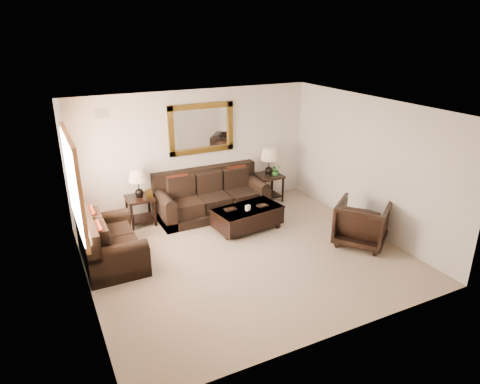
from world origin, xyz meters
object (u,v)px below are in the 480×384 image
sofa (211,199)px  end_table_right (269,167)px  loveseat (108,244)px  end_table_left (139,188)px  coffee_table (248,216)px  armchair (362,221)px

sofa → end_table_right: end_table_right is taller
loveseat → end_table_left: 1.65m
end_table_right → coffee_table: bearing=-134.6°
loveseat → armchair: (4.50, -1.44, 0.13)m
end_table_left → end_table_right: 3.10m
end_table_right → loveseat: bearing=-162.2°
sofa → coffee_table: 1.12m
sofa → armchair: size_ratio=2.57×
sofa → armchair: bearing=-51.7°
end_table_left → armchair: 4.53m
loveseat → coffee_table: loveseat is taller
sofa → loveseat: (-2.45, -1.14, -0.02)m
end_table_left → armchair: bearing=-37.4°
coffee_table → armchair: (1.67, -1.53, 0.18)m
loveseat → end_table_left: (0.91, 1.30, 0.46)m
sofa → end_table_left: bearing=174.3°
loveseat → armchair: size_ratio=1.75×
loveseat → end_table_right: end_table_right is taller
end_table_left → coffee_table: size_ratio=0.84×
coffee_table → end_table_right: bearing=37.2°
coffee_table → armchair: size_ratio=1.56×
end_table_left → end_table_right: size_ratio=0.95×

